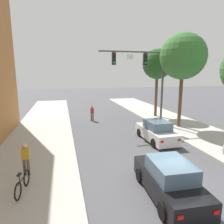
% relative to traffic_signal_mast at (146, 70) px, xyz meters
% --- Properties ---
extents(ground_plane, '(120.00, 120.00, 0.00)m').
position_rel_traffic_signal_mast_xyz_m(ground_plane, '(-2.87, -9.92, -5.32)').
color(ground_plane, '#4C4C51').
extents(sidewalk_left, '(5.00, 60.00, 0.15)m').
position_rel_traffic_signal_mast_xyz_m(sidewalk_left, '(-9.37, -9.92, -5.25)').
color(sidewalk_left, '#B2AFA8').
rests_on(sidewalk_left, ground).
extents(traffic_signal_mast, '(6.20, 0.38, 7.50)m').
position_rel_traffic_signal_mast_xyz_m(traffic_signal_mast, '(0.00, 0.00, 0.00)').
color(traffic_signal_mast, '#514C47').
rests_on(traffic_signal_mast, sidewalk_right).
extents(car_lead_white, '(1.89, 4.26, 1.60)m').
position_rel_traffic_signal_mast_xyz_m(car_lead_white, '(-0.71, -4.02, -4.60)').
color(car_lead_white, silver).
rests_on(car_lead_white, ground).
extents(car_following_black, '(2.00, 4.32, 1.60)m').
position_rel_traffic_signal_mast_xyz_m(car_following_black, '(-3.37, -10.60, -4.60)').
color(car_following_black, black).
rests_on(car_following_black, ground).
extents(pedestrian_sidewalk_left_walker, '(0.36, 0.22, 1.64)m').
position_rel_traffic_signal_mast_xyz_m(pedestrian_sidewalk_left_walker, '(-9.40, -7.58, -4.26)').
color(pedestrian_sidewalk_left_walker, brown).
rests_on(pedestrian_sidewalk_left_walker, sidewalk_left).
extents(pedestrian_crossing_road, '(0.36, 0.22, 1.64)m').
position_rel_traffic_signal_mast_xyz_m(pedestrian_crossing_road, '(-4.51, 3.59, -4.41)').
color(pedestrian_crossing_road, brown).
rests_on(pedestrian_crossing_road, ground).
extents(bicycle_leaning, '(0.33, 1.76, 0.98)m').
position_rel_traffic_signal_mast_xyz_m(bicycle_leaning, '(-9.33, -9.08, -4.78)').
color(bicycle_leaning, black).
rests_on(bicycle_leaning, sidewalk_left).
extents(street_tree_second, '(4.08, 4.08, 8.44)m').
position_rel_traffic_signal_mast_xyz_m(street_tree_second, '(3.03, -1.12, 1.19)').
color(street_tree_second, brown).
rests_on(street_tree_second, sidewalk_right).
extents(street_tree_third, '(3.36, 3.36, 7.61)m').
position_rel_traffic_signal_mast_xyz_m(street_tree_third, '(2.98, 3.74, 0.71)').
color(street_tree_third, brown).
rests_on(street_tree_third, sidewalk_right).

